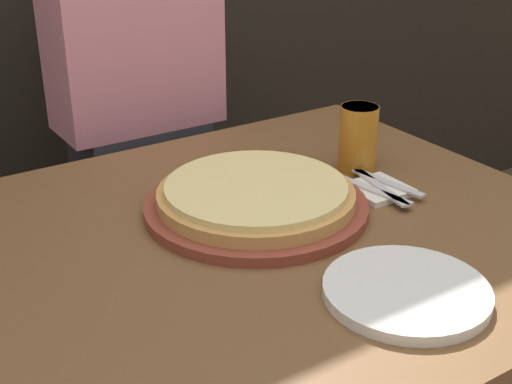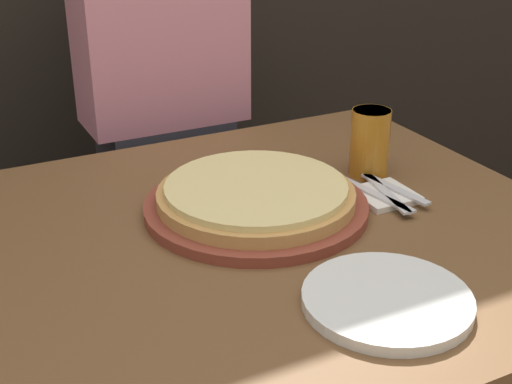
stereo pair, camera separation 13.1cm
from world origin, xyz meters
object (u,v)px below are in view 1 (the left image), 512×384
beer_glass (358,136)px  dinner_plate (406,291)px  fork (368,188)px  spoon (387,183)px  pizza_on_board (256,199)px  diner_person (141,147)px  dinner_knife (378,185)px

beer_glass → dinner_plate: (-0.26, -0.41, -0.07)m
dinner_plate → fork: 0.36m
spoon → fork: bearing=180.0°
pizza_on_board → diner_person: size_ratio=0.31×
pizza_on_board → dinner_plate: size_ratio=1.66×
pizza_on_board → dinner_knife: (0.25, -0.06, -0.01)m
beer_glass → spoon: beer_glass is taller
dinner_plate → diner_person: diner_person is taller
spoon → diner_person: diner_person is taller
pizza_on_board → fork: bearing=-15.0°
pizza_on_board → spoon: 0.28m
diner_person → dinner_plate: bearing=-90.9°
pizza_on_board → diner_person: 0.64m
fork → dinner_knife: (0.03, 0.00, 0.00)m
beer_glass → pizza_on_board: bearing=-169.8°
dinner_knife → dinner_plate: bearing=-125.5°
pizza_on_board → diner_person: bearing=85.7°
pizza_on_board → dinner_plate: (0.03, -0.36, -0.02)m
dinner_knife → fork: bearing=180.0°
fork → spoon: bearing=0.0°
dinner_plate → pizza_on_board: bearing=95.0°
dinner_knife → diner_person: bearing=106.3°
pizza_on_board → dinner_plate: 0.36m
pizza_on_board → beer_glass: beer_glass is taller
beer_glass → spoon: 0.13m
diner_person → dinner_knife: bearing=-73.7°
pizza_on_board → beer_glass: (0.29, 0.05, 0.05)m
beer_glass → fork: 0.14m
diner_person → beer_glass: bearing=-67.3°
pizza_on_board → beer_glass: size_ratio=2.98×
dinner_knife → spoon: bearing=0.0°
pizza_on_board → beer_glass: 0.30m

